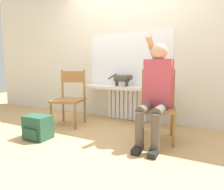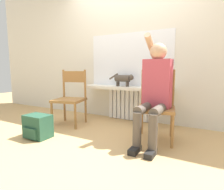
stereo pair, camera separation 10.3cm
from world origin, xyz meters
The scene contains 10 objects.
ground_plane centered at (0.00, 0.00, 0.00)m, with size 12.00×12.00×0.00m, color tan.
wall_with_window centered at (0.00, 1.23, 1.35)m, with size 7.00×0.06×2.70m.
radiator centered at (0.00, 1.15, 0.29)m, with size 0.77×0.08×0.57m.
windowsill centered at (0.00, 1.03, 0.60)m, with size 1.61×0.34×0.05m.
window_glass centered at (0.00, 1.20, 1.09)m, with size 1.55×0.01×0.93m.
chair_left centered at (-0.74, 0.44, 0.46)m, with size 0.55×0.55×0.91m.
chair_right centered at (0.71, 0.44, 0.46)m, with size 0.54×0.54×0.91m.
person centered at (0.73, 0.33, 0.68)m, with size 0.36×0.99×1.36m.
cat centered at (-0.04, 1.03, 0.76)m, with size 0.47×0.12×0.23m.
backpack centered at (-0.69, -0.27, 0.15)m, with size 0.35×0.27×0.31m.
Camera 2 is at (1.36, -1.92, 0.91)m, focal length 30.00 mm.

